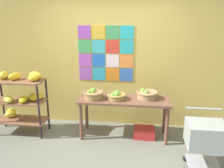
{
  "coord_description": "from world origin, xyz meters",
  "views": [
    {
      "loc": [
        0.54,
        -2.82,
        2.12
      ],
      "look_at": [
        0.08,
        0.92,
        1.03
      ],
      "focal_mm": 37.29,
      "sensor_mm": 36.0,
      "label": 1
    }
  ],
  "objects": [
    {
      "name": "fruit_basket_centre",
      "position": [
        0.67,
        1.12,
        0.8
      ],
      "size": [
        0.38,
        0.38,
        0.17
      ],
      "color": "#A48155",
      "rests_on": "display_table"
    },
    {
      "name": "back_wall_with_art",
      "position": [
        -0.0,
        1.6,
        1.49
      ],
      "size": [
        5.09,
        0.07,
        2.97
      ],
      "color": "#D2B653",
      "rests_on": "ground"
    },
    {
      "name": "produce_crate_under_table",
      "position": [
        0.65,
        1.05,
        0.09
      ],
      "size": [
        0.37,
        0.29,
        0.18
      ],
      "primitive_type": "cube",
      "color": "red",
      "rests_on": "ground"
    },
    {
      "name": "fruit_basket_back_left",
      "position": [
        -0.26,
        0.99,
        0.8
      ],
      "size": [
        0.35,
        0.35,
        0.18
      ],
      "color": "#9D7743",
      "rests_on": "display_table"
    },
    {
      "name": "display_table",
      "position": [
        0.28,
        1.05,
        0.63
      ],
      "size": [
        1.6,
        0.56,
        0.72
      ],
      "color": "brown",
      "rests_on": "ground"
    },
    {
      "name": "shopping_cart",
      "position": [
        1.48,
        0.22,
        0.51
      ],
      "size": [
        0.52,
        0.47,
        0.85
      ],
      "rotation": [
        0.0,
        0.0,
        -0.23
      ],
      "color": "black",
      "rests_on": "ground"
    },
    {
      "name": "banana_shelf_unit",
      "position": [
        -1.61,
        0.97,
        0.73
      ],
      "size": [
        0.95,
        0.51,
        1.17
      ],
      "color": "#2A1E22",
      "rests_on": "ground"
    },
    {
      "name": "fruit_basket_back_right",
      "position": [
        0.14,
        1.03,
        0.78
      ],
      "size": [
        0.33,
        0.33,
        0.14
      ],
      "color": "olive",
      "rests_on": "display_table"
    }
  ]
}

